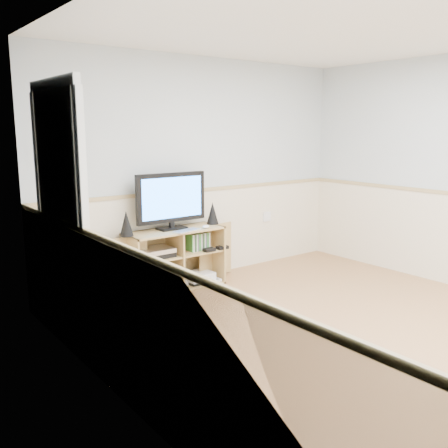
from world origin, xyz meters
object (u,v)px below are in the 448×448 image
(monitor, at_px, (171,199))
(keyboard, at_px, (187,231))
(game_consoles, at_px, (197,278))
(media_cabinet, at_px, (172,258))

(monitor, bearing_deg, keyboard, -70.03)
(monitor, distance_m, keyboard, 0.38)
(monitor, xyz_separation_m, keyboard, (0.07, -0.19, -0.32))
(keyboard, bearing_deg, monitor, 97.87)
(game_consoles, bearing_deg, keyboard, -148.91)
(monitor, relative_size, keyboard, 2.67)
(monitor, bearing_deg, media_cabinet, 90.00)
(keyboard, xyz_separation_m, game_consoles, (0.21, 0.13, -0.59))
(media_cabinet, height_order, game_consoles, media_cabinet)
(monitor, bearing_deg, game_consoles, -12.25)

